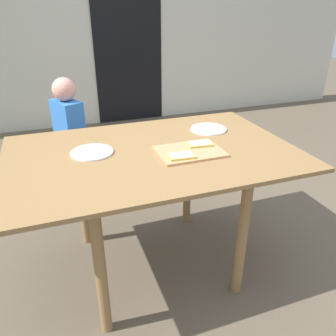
{
  "coord_description": "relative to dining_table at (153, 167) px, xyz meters",
  "views": [
    {
      "loc": [
        -0.47,
        -1.56,
        1.48
      ],
      "look_at": [
        0.09,
        0.0,
        0.66
      ],
      "focal_mm": 35.59,
      "sensor_mm": 36.0,
      "label": 1
    }
  ],
  "objects": [
    {
      "name": "house_wall_back",
      "position": [
        0.0,
        3.03,
        0.61
      ],
      "size": [
        8.0,
        0.2,
        2.59
      ],
      "primitive_type": "cube",
      "color": "beige",
      "rests_on": "ground"
    },
    {
      "name": "cutting_board",
      "position": [
        0.18,
        -0.09,
        0.1
      ],
      "size": [
        0.34,
        0.25,
        0.01
      ],
      "primitive_type": "cube",
      "color": "tan",
      "rests_on": "dining_table"
    },
    {
      "name": "house_door",
      "position": [
        0.59,
        2.92,
        0.32
      ],
      "size": [
        0.9,
        0.02,
        2.0
      ],
      "primitive_type": "cube",
      "color": "black",
      "rests_on": "ground"
    },
    {
      "name": "pizza_slice_far_right",
      "position": [
        0.26,
        -0.04,
        0.11
      ],
      "size": [
        0.14,
        0.1,
        0.01
      ],
      "color": "gold",
      "rests_on": "cutting_board"
    },
    {
      "name": "plate_white_right",
      "position": [
        0.43,
        0.2,
        0.1
      ],
      "size": [
        0.22,
        0.22,
        0.01
      ],
      "primitive_type": "cylinder",
      "color": "white",
      "rests_on": "dining_table"
    },
    {
      "name": "child_left",
      "position": [
        -0.37,
        0.84,
        -0.09
      ],
      "size": [
        0.23,
        0.28,
        1.03
      ],
      "color": "#3B5053",
      "rests_on": "ground"
    },
    {
      "name": "plate_white_left",
      "position": [
        -0.31,
        0.08,
        0.1
      ],
      "size": [
        0.22,
        0.22,
        0.01
      ],
      "primitive_type": "cylinder",
      "color": "white",
      "rests_on": "dining_table"
    },
    {
      "name": "dining_table",
      "position": [
        0.0,
        0.0,
        0.0
      ],
      "size": [
        1.52,
        0.99,
        0.78
      ],
      "color": "olive",
      "rests_on": "ground"
    },
    {
      "name": "pizza_slice_near_left",
      "position": [
        0.11,
        -0.15,
        0.11
      ],
      "size": [
        0.14,
        0.09,
        0.01
      ],
      "color": "gold",
      "rests_on": "cutting_board"
    },
    {
      "name": "ground_plane",
      "position": [
        0.0,
        0.0,
        -0.68
      ],
      "size": [
        16.0,
        16.0,
        0.0
      ],
      "primitive_type": "plane",
      "color": "brown"
    }
  ]
}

